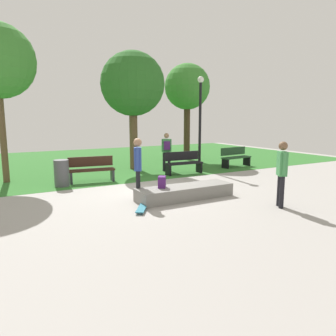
# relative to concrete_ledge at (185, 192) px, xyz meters

# --- Properties ---
(ground_plane) EXTENTS (28.00, 28.00, 0.00)m
(ground_plane) POSITION_rel_concrete_ledge_xyz_m (-0.60, 1.42, -0.19)
(ground_plane) COLOR #9E9993
(grass_lawn) EXTENTS (26.60, 12.67, 0.01)m
(grass_lawn) POSITION_rel_concrete_ledge_xyz_m (-0.60, 9.09, -0.18)
(grass_lawn) COLOR #2D6B28
(grass_lawn) RESTS_ON ground_plane
(concrete_ledge) EXTENTS (2.89, 0.82, 0.37)m
(concrete_ledge) POSITION_rel_concrete_ledge_xyz_m (0.00, 0.00, 0.00)
(concrete_ledge) COLOR gray
(concrete_ledge) RESTS_ON ground_plane
(backpack_on_ledge) EXTENTS (0.32, 0.34, 0.32)m
(backpack_on_ledge) POSITION_rel_concrete_ledge_xyz_m (-0.69, 0.12, 0.35)
(backpack_on_ledge) COLOR #4C1E66
(backpack_on_ledge) RESTS_ON concrete_ledge
(skater_performing_trick) EXTENTS (0.34, 0.38, 1.72)m
(skater_performing_trick) POSITION_rel_concrete_ledge_xyz_m (1.70, -1.95, 0.82)
(skater_performing_trick) COLOR black
(skater_performing_trick) RESTS_ON ground_plane
(skater_watching) EXTENTS (0.32, 0.40, 1.75)m
(skater_watching) POSITION_rel_concrete_ledge_xyz_m (-1.25, 0.49, 0.84)
(skater_watching) COLOR black
(skater_watching) RESTS_ON ground_plane
(skateboard_by_ledge) EXTENTS (0.61, 0.78, 0.08)m
(skateboard_by_ledge) POSITION_rel_concrete_ledge_xyz_m (-1.59, -0.50, -0.12)
(skateboard_by_ledge) COLOR teal
(skateboard_by_ledge) RESTS_ON ground_plane
(park_bench_by_oak) EXTENTS (1.64, 0.65, 0.91)m
(park_bench_by_oak) POSITION_rel_concrete_ledge_xyz_m (5.22, 3.84, 0.30)
(park_bench_by_oak) COLOR #1E4223
(park_bench_by_oak) RESTS_ON ground_plane
(park_bench_near_lamppost) EXTENTS (1.65, 0.67, 0.91)m
(park_bench_near_lamppost) POSITION_rel_concrete_ledge_xyz_m (-1.70, 3.64, 0.30)
(park_bench_near_lamppost) COLOR #331E14
(park_bench_near_lamppost) RESTS_ON ground_plane
(park_bench_center_lawn) EXTENTS (1.61, 0.52, 0.91)m
(park_bench_center_lawn) POSITION_rel_concrete_ledge_xyz_m (2.08, 3.45, 0.30)
(park_bench_center_lawn) COLOR black
(park_bench_center_lawn) RESTS_ON ground_plane
(tree_broad_elm) EXTENTS (2.79, 2.79, 5.16)m
(tree_broad_elm) POSITION_rel_concrete_ledge_xyz_m (0.79, 5.59, 3.54)
(tree_broad_elm) COLOR brown
(tree_broad_elm) RESTS_ON grass_lawn
(tree_young_birch) EXTENTS (2.44, 2.44, 5.16)m
(tree_young_birch) POSITION_rel_concrete_ledge_xyz_m (4.62, 7.18, 3.70)
(tree_young_birch) COLOR #42301E
(tree_young_birch) RESTS_ON grass_lawn
(lamp_post) EXTENTS (0.28, 0.28, 4.07)m
(lamp_post) POSITION_rel_concrete_ledge_xyz_m (3.34, 4.09, 2.30)
(lamp_post) COLOR black
(lamp_post) RESTS_ON ground_plane
(trash_bin) EXTENTS (0.49, 0.49, 0.90)m
(trash_bin) POSITION_rel_concrete_ledge_xyz_m (-2.79, 3.41, 0.27)
(trash_bin) COLOR #4C4C51
(trash_bin) RESTS_ON ground_plane
(pedestrian_with_backpack) EXTENTS (0.41, 0.43, 1.65)m
(pedestrian_with_backpack) POSITION_rel_concrete_ledge_xyz_m (1.77, 4.32, 0.80)
(pedestrian_with_backpack) COLOR black
(pedestrian_with_backpack) RESTS_ON ground_plane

